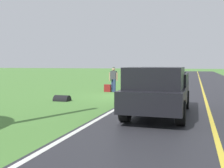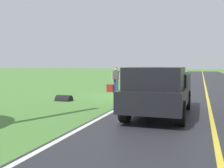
# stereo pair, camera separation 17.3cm
# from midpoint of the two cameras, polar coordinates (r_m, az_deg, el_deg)

# --- Properties ---
(ground_plane) EXTENTS (200.00, 200.00, 0.00)m
(ground_plane) POSITION_cam_midpoint_polar(r_m,az_deg,el_deg) (16.58, 1.99, -2.50)
(ground_plane) COLOR #4C7F38
(road_surface) EXTENTS (7.94, 120.00, 0.00)m
(road_surface) POSITION_cam_midpoint_polar(r_m,az_deg,el_deg) (16.03, 18.59, -2.94)
(road_surface) COLOR #28282D
(road_surface) RESTS_ON ground
(lane_edge_line) EXTENTS (0.16, 117.60, 0.00)m
(lane_edge_line) POSITION_cam_midpoint_polar(r_m,az_deg,el_deg) (16.36, 5.18, -2.59)
(lane_edge_line) COLOR silver
(lane_edge_line) RESTS_ON ground
(lane_centre_line) EXTENTS (0.14, 117.60, 0.00)m
(lane_centre_line) POSITION_cam_midpoint_polar(r_m,az_deg,el_deg) (16.03, 18.59, -2.93)
(lane_centre_line) COLOR gold
(lane_centre_line) RESTS_ON ground
(hitchhiker_walking) EXTENTS (0.62, 0.52, 1.75)m
(hitchhiker_walking) POSITION_cam_midpoint_polar(r_m,az_deg,el_deg) (18.84, 0.08, 1.30)
(hitchhiker_walking) COLOR navy
(hitchhiker_walking) RESTS_ON ground
(suitcase_carried) EXTENTS (0.47, 0.22, 0.52)m
(suitcase_carried) POSITION_cam_midpoint_polar(r_m,az_deg,el_deg) (18.95, -1.20, -0.87)
(suitcase_carried) COLOR maroon
(suitcase_carried) RESTS_ON ground
(pickup_truck_passing) EXTENTS (2.14, 5.42, 1.82)m
(pickup_truck_passing) POSITION_cam_midpoint_polar(r_m,az_deg,el_deg) (10.30, 9.19, -1.24)
(pickup_truck_passing) COLOR black
(pickup_truck_passing) RESTS_ON ground
(drainage_culvert) EXTENTS (0.80, 0.60, 0.60)m
(drainage_culvert) POSITION_cam_midpoint_polar(r_m,az_deg,el_deg) (14.60, -10.70, -3.48)
(drainage_culvert) COLOR black
(drainage_culvert) RESTS_ON ground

